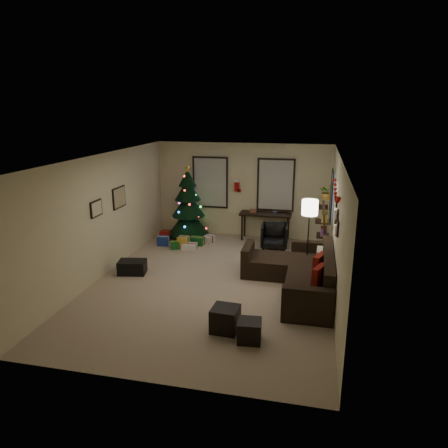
{
  "coord_description": "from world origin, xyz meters",
  "views": [
    {
      "loc": [
        2.04,
        -8.04,
        3.67
      ],
      "look_at": [
        0.1,
        0.6,
        1.15
      ],
      "focal_mm": 33.11,
      "sensor_mm": 36.0,
      "label": 1
    }
  ],
  "objects_px": {
    "christmas_tree": "(188,207)",
    "desk": "(266,216)",
    "bookshelf": "(324,231)",
    "sofa": "(300,275)",
    "desk_chair": "(274,236)"
  },
  "relations": [
    {
      "from": "christmas_tree",
      "to": "desk_chair",
      "type": "height_order",
      "value": "christmas_tree"
    },
    {
      "from": "desk",
      "to": "desk_chair",
      "type": "relative_size",
      "value": 2.21
    },
    {
      "from": "desk_chair",
      "to": "bookshelf",
      "type": "distance_m",
      "value": 1.54
    },
    {
      "from": "desk",
      "to": "sofa",
      "type": "bearing_deg",
      "value": -70.15
    },
    {
      "from": "desk_chair",
      "to": "christmas_tree",
      "type": "bearing_deg",
      "value": 168.06
    },
    {
      "from": "desk_chair",
      "to": "bookshelf",
      "type": "relative_size",
      "value": 0.41
    },
    {
      "from": "christmas_tree",
      "to": "sofa",
      "type": "distance_m",
      "value": 4.41
    },
    {
      "from": "desk",
      "to": "bookshelf",
      "type": "height_order",
      "value": "bookshelf"
    },
    {
      "from": "christmas_tree",
      "to": "desk",
      "type": "bearing_deg",
      "value": 6.65
    },
    {
      "from": "desk",
      "to": "bookshelf",
      "type": "distance_m",
      "value": 2.13
    },
    {
      "from": "christmas_tree",
      "to": "bookshelf",
      "type": "xyz_separation_m",
      "value": [
        3.78,
        -1.17,
        -0.12
      ]
    },
    {
      "from": "christmas_tree",
      "to": "desk",
      "type": "xyz_separation_m",
      "value": [
        2.2,
        0.26,
        -0.21
      ]
    },
    {
      "from": "bookshelf",
      "to": "christmas_tree",
      "type": "bearing_deg",
      "value": 162.87
    },
    {
      "from": "sofa",
      "to": "desk",
      "type": "distance_m",
      "value": 3.31
    },
    {
      "from": "sofa",
      "to": "bookshelf",
      "type": "distance_m",
      "value": 1.8
    }
  ]
}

